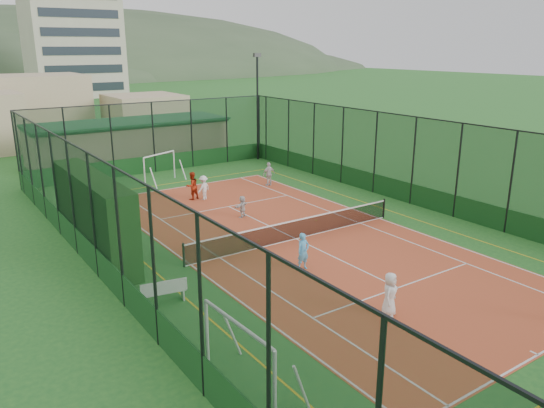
{
  "coord_description": "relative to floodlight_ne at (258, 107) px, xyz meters",
  "views": [
    {
      "loc": [
        -14.22,
        -18.75,
        8.74
      ],
      "look_at": [
        0.07,
        2.12,
        1.2
      ],
      "focal_mm": 35.0,
      "sensor_mm": 36.0,
      "label": 1
    }
  ],
  "objects": [
    {
      "name": "clubhouse",
      "position": [
        -8.6,
        5.4,
        -2.55
      ],
      "size": [
        15.2,
        7.2,
        3.15
      ],
      "primitive_type": null,
      "color": "tan",
      "rests_on": "ground"
    },
    {
      "name": "coach",
      "position": [
        -9.62,
        -7.7,
        -3.29
      ],
      "size": [
        0.92,
        0.78,
        1.66
      ],
      "primitive_type": "imported",
      "rotation": [
        0.0,
        0.0,
        3.35
      ],
      "color": "#A92A12",
      "rests_on": "court_slab"
    },
    {
      "name": "floodlight_ne",
      "position": [
        0.0,
        0.0,
        0.0
      ],
      "size": [
        0.6,
        0.26,
        8.25
      ],
      "primitive_type": null,
      "color": "black",
      "rests_on": "ground"
    },
    {
      "name": "court_slab",
      "position": [
        -8.6,
        -16.6,
        -4.12
      ],
      "size": [
        11.17,
        23.97,
        0.01
      ],
      "primitive_type": "cube",
      "color": "#C0502A",
      "rests_on": "ground"
    },
    {
      "name": "child_near_left",
      "position": [
        -10.46,
        -24.27,
        -3.35
      ],
      "size": [
        0.89,
        0.79,
        1.53
      ],
      "primitive_type": "imported",
      "rotation": [
        0.0,
        0.0,
        0.51
      ],
      "color": "white",
      "rests_on": "court_slab"
    },
    {
      "name": "tennis_net",
      "position": [
        -8.6,
        -16.6,
        -3.59
      ],
      "size": [
        11.67,
        0.12,
        1.06
      ],
      "primitive_type": null,
      "color": "black",
      "rests_on": "ground"
    },
    {
      "name": "white_bench",
      "position": [
        -16.4,
        -19.12,
        -3.66
      ],
      "size": [
        1.7,
        0.74,
        0.93
      ],
      "primitive_type": null,
      "rotation": [
        0.0,
        0.0,
        -0.18
      ],
      "color": "white",
      "rests_on": "ground"
    },
    {
      "name": "futsal_goal_far",
      "position": [
        -9.52,
        -2.67,
        -3.18
      ],
      "size": [
        3.03,
        1.99,
        1.9
      ],
      "primitive_type": null,
      "rotation": [
        0.0,
        0.0,
        0.42
      ],
      "color": "white",
      "rests_on": "ground"
    },
    {
      "name": "child_far_right",
      "position": [
        -4.04,
        -7.57,
        -3.34
      ],
      "size": [
        0.91,
        0.39,
        1.55
      ],
      "primitive_type": "imported",
      "rotation": [
        0.0,
        0.0,
        3.13
      ],
      "color": "silver",
      "rests_on": "court_slab"
    },
    {
      "name": "child_near_mid",
      "position": [
        -10.49,
        -19.58,
        -3.34
      ],
      "size": [
        0.58,
        0.39,
        1.55
      ],
      "primitive_type": "imported",
      "rotation": [
        0.0,
        0.0,
        0.03
      ],
      "color": "#4FACE1",
      "rests_on": "court_slab"
    },
    {
      "name": "apartment_tower",
      "position": [
        3.4,
        65.4,
        10.88
      ],
      "size": [
        15.0,
        12.0,
        30.0
      ],
      "primitive_type": "cube",
      "color": "beige",
      "rests_on": "ground"
    },
    {
      "name": "perimeter_fence",
      "position": [
        -8.6,
        -16.6,
        -1.62
      ],
      "size": [
        18.12,
        34.12,
        5.0
      ],
      "primitive_type": null,
      "color": "black",
      "rests_on": "ground"
    },
    {
      "name": "futsal_goal_near",
      "position": [
        -16.85,
        -25.08,
        -3.08
      ],
      "size": [
        3.26,
        1.07,
        2.08
      ],
      "primitive_type": null,
      "rotation": [
        0.0,
        0.0,
        1.61
      ],
      "color": "white",
      "rests_on": "ground"
    },
    {
      "name": "tennis_balls",
      "position": [
        -9.68,
        -15.34,
        -4.08
      ],
      "size": [
        5.29,
        1.1,
        0.07
      ],
      "color": "#CCE033",
      "rests_on": "court_slab"
    },
    {
      "name": "hedge_left",
      "position": [
        -16.9,
        -13.1,
        -2.36
      ],
      "size": [
        1.21,
        8.08,
        3.53
      ],
      "primitive_type": "cube",
      "color": "black",
      "rests_on": "ground"
    },
    {
      "name": "child_far_back",
      "position": [
        -8.94,
        -12.27,
        -3.53
      ],
      "size": [
        1.12,
        0.77,
        1.16
      ],
      "primitive_type": "imported",
      "rotation": [
        0.0,
        0.0,
        3.58
      ],
      "color": "silver",
      "rests_on": "court_slab"
    },
    {
      "name": "child_far_left",
      "position": [
        -9.08,
        -8.12,
        -3.39
      ],
      "size": [
        1.07,
        0.88,
        1.45
      ],
      "primitive_type": "imported",
      "rotation": [
        0.0,
        0.0,
        3.57
      ],
      "color": "white",
      "rests_on": "court_slab"
    },
    {
      "name": "ground",
      "position": [
        -8.6,
        -16.6,
        -4.12
      ],
      "size": [
        300.0,
        300.0,
        0.0
      ],
      "primitive_type": "plane",
      "color": "#226328",
      "rests_on": "ground"
    }
  ]
}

